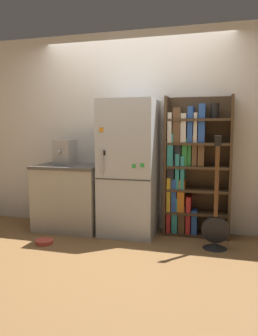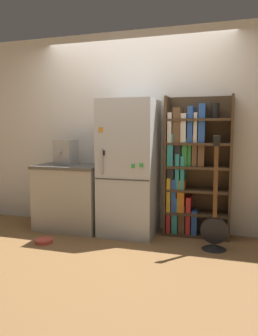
{
  "view_description": "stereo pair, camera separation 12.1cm",
  "coord_description": "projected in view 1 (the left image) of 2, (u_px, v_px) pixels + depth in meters",
  "views": [
    {
      "loc": [
        1.09,
        -3.78,
        1.31
      ],
      "look_at": [
        -0.0,
        0.15,
        0.84
      ],
      "focal_mm": 35.0,
      "sensor_mm": 36.0,
      "label": 1
    },
    {
      "loc": [
        1.21,
        -3.75,
        1.31
      ],
      "look_at": [
        -0.0,
        0.15,
        0.84
      ],
      "focal_mm": 35.0,
      "sensor_mm": 36.0,
      "label": 2
    }
  ],
  "objects": [
    {
      "name": "kitchen_counter",
      "position": [
        70.0,
        197.0,
        4.36
      ],
      "size": [
        0.87,
        0.64,
        0.86
      ],
      "color": "#BCB7A8",
      "rests_on": "ground_plane"
    },
    {
      "name": "guitar",
      "position": [
        215.0,
        233.0,
        3.64
      ],
      "size": [
        0.3,
        0.29,
        1.26
      ],
      "color": "black",
      "rests_on": "ground_plane"
    },
    {
      "name": "wall_back",
      "position": [
        136.0,
        131.0,
        4.37
      ],
      "size": [
        8.0,
        0.05,
        2.6
      ],
      "color": "white",
      "rests_on": "ground_plane"
    },
    {
      "name": "bookshelf",
      "position": [
        190.0,
        168.0,
        4.08
      ],
      "size": [
        0.8,
        0.29,
        1.73
      ],
      "color": "#4C3823",
      "rests_on": "ground_plane"
    },
    {
      "name": "ground_plane",
      "position": [
        126.0,
        237.0,
        4.06
      ],
      "size": [
        16.0,
        16.0,
        0.0
      ],
      "primitive_type": "plane",
      "color": "olive"
    },
    {
      "name": "espresso_machine",
      "position": [
        65.0,
        152.0,
        4.31
      ],
      "size": [
        0.23,
        0.33,
        0.33
      ],
      "color": "#A5A39E",
      "rests_on": "kitchen_counter"
    },
    {
      "name": "refrigerator",
      "position": [
        129.0,
        168.0,
        4.11
      ],
      "size": [
        0.68,
        0.62,
        1.69
      ],
      "color": "silver",
      "rests_on": "ground_plane"
    },
    {
      "name": "pet_bowl",
      "position": [
        44.0,
        241.0,
        3.82
      ],
      "size": [
        0.21,
        0.21,
        0.05
      ],
      "color": "#D84C3F",
      "rests_on": "ground_plane"
    }
  ]
}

